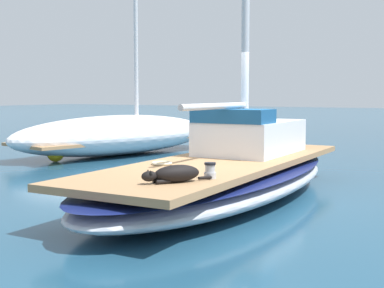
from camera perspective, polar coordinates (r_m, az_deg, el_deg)
The scene contains 8 objects.
ground_plane at distance 8.99m, azimuth 3.25°, elevation -5.90°, with size 120.00×120.00×0.00m, color navy.
sailboat_main at distance 8.93m, azimuth 3.26°, elevation -3.79°, with size 2.64×7.28×0.66m.
cabin_house at distance 9.86m, azimuth 6.14°, elevation 0.98°, with size 1.44×2.24×0.84m.
dog_black at distance 6.63m, azimuth -1.91°, elevation -3.23°, with size 0.61×0.83×0.22m.
deck_winch at distance 6.94m, azimuth 1.94°, elevation -2.91°, with size 0.16×0.16×0.21m.
coiled_rope at distance 8.30m, azimuth -3.27°, elevation -2.08°, with size 0.32×0.32×0.04m, color beige.
moored_boat_port_side at distance 15.61m, azimuth -7.90°, elevation 1.06°, with size 3.93×7.30×6.35m.
mooring_buoy at distance 14.23m, azimuth -14.43°, elevation -0.98°, with size 0.44×0.44×0.44m, color yellow.
Camera 1 is at (4.03, -7.84, 1.76)m, focal length 49.74 mm.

